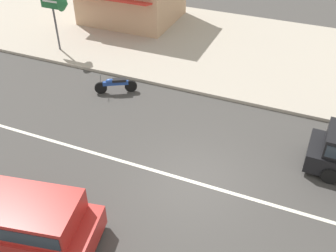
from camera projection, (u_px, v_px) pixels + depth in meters
The scene contains 6 objects.
ground_plane at pixel (193, 182), 13.25m from camera, with size 160.00×160.00×0.00m, color #423F3D.
lane_centre_stripe at pixel (193, 182), 13.25m from camera, with size 50.40×0.14×0.01m, color silver.
kerb_strip at pixel (259, 54), 20.87m from camera, with size 68.00×10.00×0.15m, color #ADA393.
minivan_red_4 at pixel (18, 219), 10.90m from camera, with size 5.08×2.72×1.56m.
motorcycle_1 at pixel (115, 84), 17.63m from camera, with size 1.71×1.08×0.80m.
arrow_signboard at pixel (62, 5), 19.44m from camera, with size 1.64×0.82×3.02m.
Camera 1 is at (2.90, -9.11, 9.41)m, focal length 42.00 mm.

